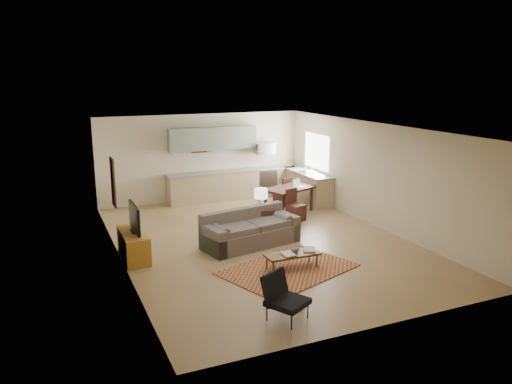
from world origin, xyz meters
name	(u,v)px	position (x,y,z in m)	size (l,w,h in m)	color
room	(261,186)	(0.00, 0.00, 1.35)	(9.00, 9.00, 9.00)	olive
kitchen_counter_back	(233,184)	(0.90, 4.18, 0.46)	(4.26, 0.64, 0.92)	tan
kitchen_counter_right	(307,186)	(2.93, 3.00, 0.46)	(0.64, 2.26, 0.92)	tan
kitchen_range	(265,182)	(2.00, 4.18, 0.45)	(0.62, 0.62, 0.90)	#A5A8AD
kitchen_microwave	(264,148)	(2.00, 4.20, 1.55)	(0.62, 0.40, 0.35)	#A5A8AD
upper_cabinets	(213,138)	(0.30, 4.33, 1.95)	(2.80, 0.34, 0.70)	gray
window_right	(316,151)	(3.23, 3.00, 1.55)	(0.02, 1.40, 1.05)	white
wall_art_left	(113,182)	(-3.21, 0.90, 1.55)	(0.06, 0.42, 1.10)	olive
triptych	(199,145)	(-0.10, 4.47, 1.75)	(1.70, 0.04, 0.50)	beige
rug	(288,269)	(-0.21, -1.83, 0.01)	(2.56, 1.77, 0.02)	maroon
sofa	(251,228)	(-0.33, -0.14, 0.41)	(2.36, 1.02, 0.82)	#5B5049
coffee_table	(292,261)	(-0.12, -1.82, 0.17)	(1.13, 0.45, 0.34)	#442F12
book_a	(283,255)	(-0.35, -1.86, 0.35)	(0.24, 0.32, 0.03)	maroon
book_b	(303,249)	(0.19, -1.73, 0.35)	(0.37, 0.41, 0.03)	navy
vase	(295,248)	(-0.03, -1.77, 0.43)	(0.19, 0.19, 0.18)	black
armchair	(288,298)	(-1.19, -3.71, 0.38)	(0.67, 0.67, 0.77)	black
tv_credenza	(134,245)	(-2.98, 0.09, 0.30)	(0.50, 1.31, 0.60)	#9C621E
tv	(134,218)	(-2.93, 0.09, 0.90)	(0.10, 1.01, 0.60)	black
console_table	(261,223)	(0.17, 0.39, 0.34)	(0.58, 0.39, 0.68)	#331814
table_lamp	(261,199)	(0.17, 0.39, 0.95)	(0.33, 0.33, 0.54)	beige
dining_table	(289,200)	(1.77, 1.99, 0.37)	(1.47, 0.84, 0.74)	#331814
dining_chair_near	(296,205)	(1.59, 1.24, 0.43)	(0.41, 0.43, 0.86)	#331814
dining_chair_far	(283,192)	(1.94, 2.74, 0.44)	(0.42, 0.44, 0.88)	#331814
laptop	(300,183)	(2.06, 1.89, 0.86)	(0.31, 0.23, 0.23)	#A5A8AD
soap_bottle	(305,169)	(2.83, 2.98, 1.02)	(0.10, 0.11, 0.19)	beige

